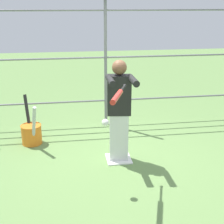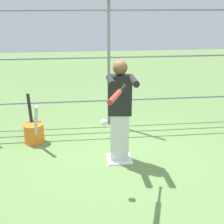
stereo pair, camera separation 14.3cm
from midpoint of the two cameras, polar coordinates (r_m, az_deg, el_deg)
ground_plane at (r=5.22m, az=2.14°, el=-8.65°), size 24.00×24.00×0.00m
home_plate at (r=5.21m, az=2.14°, el=-8.55°), size 0.40×0.40×0.02m
fence_backstop at (r=6.27m, az=0.07°, el=9.96°), size 6.04×0.06×2.84m
batter at (r=4.84m, az=2.30°, el=0.60°), size 0.42×0.59×1.65m
baseball_bat_swinging at (r=3.79m, az=1.86°, el=3.07°), size 0.35×0.86×0.09m
softball_in_flight at (r=4.03m, az=-0.45°, el=-1.93°), size 0.10×0.10×0.10m
bat_bucket at (r=5.88m, az=-13.40°, el=-3.53°), size 0.37×0.74×0.87m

